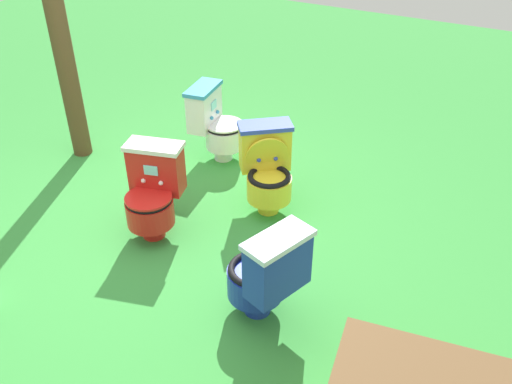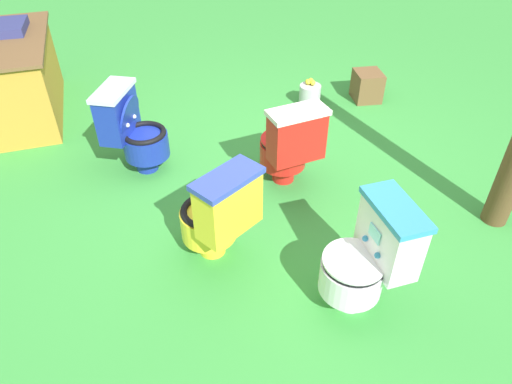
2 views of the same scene
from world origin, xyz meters
The scene contains 6 objects.
ground centered at (0.00, 0.00, 0.00)m, with size 14.00×14.00×0.00m, color green.
toilet_white centered at (-1.31, -0.27, 0.37)m, with size 0.47×0.55×0.73m.
toilet_yellow centered at (-0.81, 0.55, 0.37)m, with size 0.64×0.62×0.73m.
toilet_red centered at (-0.08, -0.07, 0.37)m, with size 0.58×0.52×0.73m.
toilet_blue centered at (0.33, 1.13, 0.37)m, with size 0.54×0.59×0.73m.
wooden_post centered at (-0.74, -1.50, 1.02)m, with size 0.18×0.18×2.04m, color brown.
Camera 1 is at (2.60, 2.31, 2.69)m, focal length 38.19 mm.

